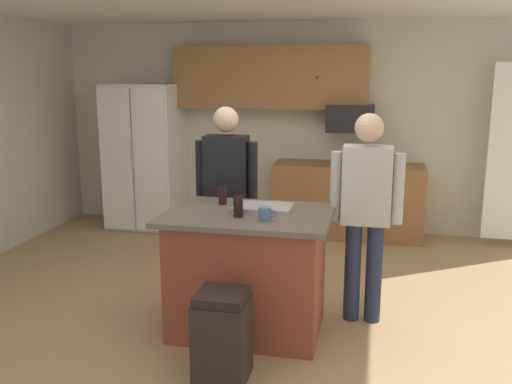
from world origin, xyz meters
TOP-DOWN VIEW (x-y plane):
  - floor at (0.00, 0.00)m, footprint 7.04×7.04m
  - back_wall at (0.00, 2.80)m, footprint 6.40×0.10m
  - cabinet_run_upper at (-0.40, 2.60)m, footprint 2.40×0.38m
  - cabinet_run_lower at (0.60, 2.48)m, footprint 1.80×0.63m
  - refrigerator at (-2.00, 2.38)m, footprint 0.90×0.76m
  - microwave_over_range at (0.60, 2.50)m, footprint 0.56×0.40m
  - kitchen_island at (-0.01, -0.30)m, footprint 1.26×0.92m
  - person_host_foreground at (0.86, 0.07)m, footprint 0.57×0.22m
  - person_elder_center at (-0.38, 0.45)m, footprint 0.57×0.22m
  - mug_blue_stoneware at (0.16, -0.49)m, footprint 0.13×0.09m
  - glass_short_whisky at (-0.27, -0.08)m, footprint 0.07×0.07m
  - glass_pilsner at (-0.05, -0.43)m, footprint 0.07×0.07m
  - serving_tray at (0.09, -0.22)m, footprint 0.44×0.30m
  - trash_bin at (-0.01, -1.04)m, footprint 0.34×0.34m

SIDE VIEW (x-z plane):
  - floor at x=0.00m, z-range 0.00..0.00m
  - trash_bin at x=-0.01m, z-range 0.00..0.61m
  - cabinet_run_lower at x=0.60m, z-range 0.00..0.90m
  - kitchen_island at x=-0.01m, z-range 0.01..0.96m
  - refrigerator at x=-2.00m, z-range 0.00..1.84m
  - serving_tray at x=0.09m, z-range 0.95..1.00m
  - person_host_foreground at x=0.86m, z-range 0.13..1.82m
  - person_elder_center at x=-0.38m, z-range 0.13..1.83m
  - mug_blue_stoneware at x=0.16m, z-range 0.95..1.05m
  - glass_short_whisky at x=-0.27m, z-range 0.95..1.09m
  - glass_pilsner at x=-0.05m, z-range 0.95..1.11m
  - back_wall at x=0.00m, z-range 0.00..2.60m
  - microwave_over_range at x=0.60m, z-range 1.29..1.61m
  - cabinet_run_upper at x=-0.40m, z-range 1.55..2.30m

